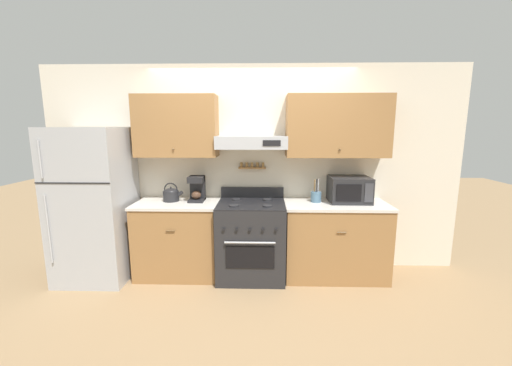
% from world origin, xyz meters
% --- Properties ---
extents(ground_plane, '(16.00, 16.00, 0.00)m').
position_xyz_m(ground_plane, '(0.00, 0.00, 0.00)').
color(ground_plane, '#937551').
extents(wall_back, '(5.20, 0.46, 2.55)m').
position_xyz_m(wall_back, '(0.05, 0.58, 1.45)').
color(wall_back, beige).
rests_on(wall_back, ground_plane).
extents(counter_left, '(0.99, 0.62, 0.91)m').
position_xyz_m(counter_left, '(-0.90, 0.32, 0.46)').
color(counter_left, olive).
rests_on(counter_left, ground_plane).
extents(counter_right, '(1.22, 0.62, 0.91)m').
position_xyz_m(counter_right, '(1.01, 0.32, 0.46)').
color(counter_right, olive).
rests_on(counter_right, ground_plane).
extents(stove_range, '(0.79, 0.69, 1.05)m').
position_xyz_m(stove_range, '(-0.00, 0.28, 0.46)').
color(stove_range, '#232326').
rests_on(stove_range, ground_plane).
extents(refrigerator, '(0.80, 0.78, 1.80)m').
position_xyz_m(refrigerator, '(-1.85, 0.23, 0.90)').
color(refrigerator, '#ADAFB5').
rests_on(refrigerator, ground_plane).
extents(tea_kettle, '(0.25, 0.19, 0.23)m').
position_xyz_m(tea_kettle, '(-0.98, 0.38, 0.99)').
color(tea_kettle, '#232326').
rests_on(tea_kettle, counter_left).
extents(coffee_maker, '(0.18, 0.23, 0.31)m').
position_xyz_m(coffee_maker, '(-0.67, 0.41, 1.06)').
color(coffee_maker, black).
rests_on(coffee_maker, counter_left).
extents(microwave, '(0.47, 0.40, 0.30)m').
position_xyz_m(microwave, '(1.17, 0.40, 1.06)').
color(microwave, '#232326').
rests_on(microwave, counter_right).
extents(utensil_crock, '(0.12, 0.12, 0.28)m').
position_xyz_m(utensil_crock, '(0.78, 0.38, 0.98)').
color(utensil_crock, slate).
rests_on(utensil_crock, counter_right).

